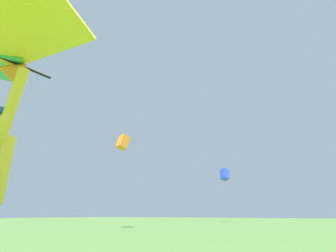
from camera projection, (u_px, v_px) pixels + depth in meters
held_stunt_kite at (2, 52)px, 2.37m from camera, size 2.07×1.17×0.43m
distant_kite_orange_far_center at (123, 142)px, 15.38m from camera, size 0.62×0.86×0.98m
distant_kite_blue_overhead_distant at (225, 174)px, 25.92m from camera, size 1.07×1.20×1.33m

